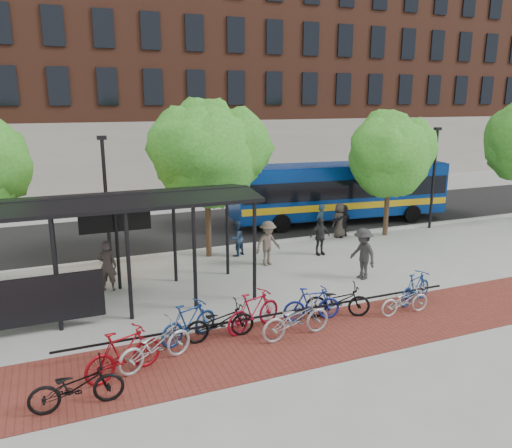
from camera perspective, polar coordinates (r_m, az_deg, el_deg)
name	(u,v)px	position (r m, az deg, el deg)	size (l,w,h in m)	color
ground	(308,271)	(19.50, 6.00, -5.34)	(160.00, 160.00, 0.00)	#9E9E99
asphalt_street	(237,225)	(26.51, -2.16, -0.06)	(160.00, 8.00, 0.01)	black
curb	(267,243)	(22.91, 1.29, -2.17)	(160.00, 0.25, 0.12)	#B7B7B2
brick_strip	(329,334)	(14.57, 8.36, -12.33)	(24.00, 3.00, 0.01)	maroon
bike_rack_rail	(274,329)	(14.73, 2.09, -11.87)	(12.00, 0.05, 0.95)	black
building_brick	(272,59)	(46.31, 1.88, 18.37)	(55.00, 14.00, 20.00)	brown
bus_shelter	(81,216)	(16.07, -19.33, 0.88)	(10.60, 3.07, 3.60)	black
tree_b	(208,150)	(20.49, -5.46, 8.41)	(5.15, 4.20, 6.47)	#382619
tree_c	(391,152)	(24.67, 15.18, 7.97)	(4.66, 3.80, 5.92)	#382619
lamp_post_left	(106,198)	(20.19, -16.76, 2.88)	(0.35, 0.20, 5.12)	black
lamp_post_right	(434,175)	(26.86, 19.65, 5.28)	(0.35, 0.20, 5.12)	black
bus	(339,189)	(27.13, 9.52, 3.98)	(11.87, 3.69, 3.15)	navy
bike_0	(76,386)	(11.77, -19.83, -17.01)	(0.69, 1.97, 1.04)	black
bike_1	(124,353)	(12.59, -14.87, -14.03)	(0.57, 2.01, 1.21)	maroon
bike_2	(155,345)	(12.92, -11.47, -13.35)	(0.73, 2.08, 1.09)	#A8A8AB
bike_3	(189,322)	(13.94, -7.67, -11.02)	(0.53, 1.87, 1.12)	navy
bike_4	(220,322)	(13.96, -4.16, -11.07)	(0.69, 1.98, 1.04)	black
bike_5	(254,311)	(14.44, -0.27, -9.88)	(0.55, 1.93, 1.16)	maroon
bike_6	(296,318)	(14.06, 4.58, -10.71)	(0.74, 2.12, 1.12)	#979699
bike_7	(312,304)	(15.10, 6.38, -9.07)	(0.50, 1.77, 1.06)	navy
bike_8	(338,301)	(15.48, 9.32, -8.63)	(0.69, 1.98, 1.04)	black
bike_10	(405,300)	(16.15, 16.64, -8.35)	(0.60, 1.71, 0.90)	#BBBBBD
bike_11	(415,288)	(17.06, 17.75, -6.96)	(0.49, 1.73, 1.04)	navy
pedestrian_1	(107,266)	(17.93, -16.66, -4.59)	(0.65, 0.43, 1.79)	#403633
pedestrian_2	(236,238)	(21.05, -2.27, -1.64)	(0.74, 0.58, 1.53)	navy
pedestrian_3	(268,243)	(19.80, 1.38, -2.22)	(1.17, 0.67, 1.80)	brown
pedestrian_4	(320,236)	(21.32, 7.32, -1.40)	(0.96, 0.40, 1.63)	#282828
pedestrian_5	(343,221)	(24.31, 9.89, 0.38)	(1.48, 0.47, 1.60)	black
pedestrian_6	(340,220)	(24.21, 9.53, 0.42)	(0.82, 0.53, 1.67)	#36312B
pedestrian_7	(320,222)	(23.68, 7.34, 0.23)	(0.62, 0.41, 1.70)	#21384D
pedestrian_9	(363,254)	(18.70, 12.12, -3.34)	(1.24, 0.71, 1.92)	#2A2A2A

